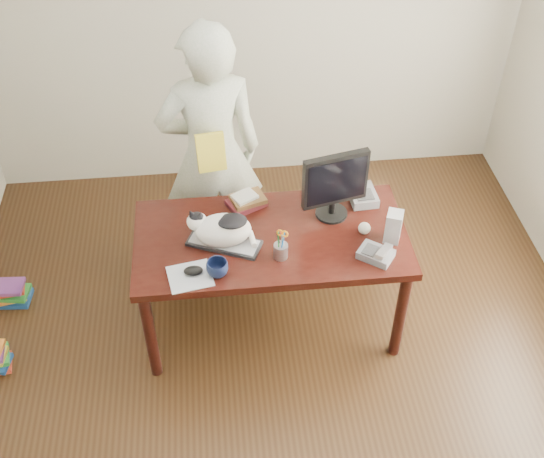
{
  "coord_description": "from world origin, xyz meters",
  "views": [
    {
      "loc": [
        -0.3,
        -2.3,
        3.46
      ],
      "look_at": [
        0.0,
        0.55,
        0.85
      ],
      "focal_mm": 45.0,
      "sensor_mm": 36.0,
      "label": 1
    }
  ],
  "objects_px": {
    "coffee_mug": "(217,268)",
    "person": "(211,155)",
    "pen_cup": "(281,249)",
    "book_pile_b": "(11,293)",
    "desk": "(270,245)",
    "speaker": "(393,226)",
    "monitor": "(335,183)",
    "baseball": "(364,228)",
    "cat": "(221,229)",
    "keyboard": "(224,243)",
    "phone": "(377,254)",
    "calculator": "(362,195)",
    "book_stack": "(247,201)"
  },
  "relations": [
    {
      "from": "keyboard",
      "to": "person",
      "type": "height_order",
      "value": "person"
    },
    {
      "from": "phone",
      "to": "person",
      "type": "relative_size",
      "value": 0.13
    },
    {
      "from": "monitor",
      "to": "book_pile_b",
      "type": "height_order",
      "value": "monitor"
    },
    {
      "from": "pen_cup",
      "to": "book_pile_b",
      "type": "height_order",
      "value": "pen_cup"
    },
    {
      "from": "speaker",
      "to": "coffee_mug",
      "type": "bearing_deg",
      "value": -147.5
    },
    {
      "from": "desk",
      "to": "speaker",
      "type": "relative_size",
      "value": 8.15
    },
    {
      "from": "pen_cup",
      "to": "coffee_mug",
      "type": "bearing_deg",
      "value": -164.2
    },
    {
      "from": "person",
      "to": "book_pile_b",
      "type": "bearing_deg",
      "value": 2.44
    },
    {
      "from": "desk",
      "to": "book_pile_b",
      "type": "bearing_deg",
      "value": 171.03
    },
    {
      "from": "baseball",
      "to": "coffee_mug",
      "type": "bearing_deg",
      "value": -164.0
    },
    {
      "from": "speaker",
      "to": "calculator",
      "type": "height_order",
      "value": "speaker"
    },
    {
      "from": "keyboard",
      "to": "speaker",
      "type": "bearing_deg",
      "value": 20.04
    },
    {
      "from": "desk",
      "to": "keyboard",
      "type": "height_order",
      "value": "keyboard"
    },
    {
      "from": "coffee_mug",
      "to": "baseball",
      "type": "xyz_separation_m",
      "value": [
        0.87,
        0.25,
        -0.01
      ]
    },
    {
      "from": "calculator",
      "to": "person",
      "type": "bearing_deg",
      "value": 155.5
    },
    {
      "from": "coffee_mug",
      "to": "person",
      "type": "distance_m",
      "value": 0.91
    },
    {
      "from": "cat",
      "to": "book_stack",
      "type": "height_order",
      "value": "cat"
    },
    {
      "from": "keyboard",
      "to": "baseball",
      "type": "relative_size",
      "value": 6.23
    },
    {
      "from": "phone",
      "to": "calculator",
      "type": "xyz_separation_m",
      "value": [
        0.02,
        0.51,
        0.0
      ]
    },
    {
      "from": "baseball",
      "to": "book_pile_b",
      "type": "height_order",
      "value": "baseball"
    },
    {
      "from": "desk",
      "to": "phone",
      "type": "distance_m",
      "value": 0.68
    },
    {
      "from": "book_pile_b",
      "to": "cat",
      "type": "bearing_deg",
      "value": -15.26
    },
    {
      "from": "speaker",
      "to": "book_stack",
      "type": "bearing_deg",
      "value": 176.82
    },
    {
      "from": "phone",
      "to": "book_pile_b",
      "type": "distance_m",
      "value": 2.47
    },
    {
      "from": "person",
      "to": "book_pile_b",
      "type": "xyz_separation_m",
      "value": [
        -1.4,
        -0.27,
        -0.83
      ]
    },
    {
      "from": "pen_cup",
      "to": "coffee_mug",
      "type": "height_order",
      "value": "pen_cup"
    },
    {
      "from": "monitor",
      "to": "baseball",
      "type": "bearing_deg",
      "value": -60.07
    },
    {
      "from": "desk",
      "to": "pen_cup",
      "type": "distance_m",
      "value": 0.33
    },
    {
      "from": "person",
      "to": "cat",
      "type": "bearing_deg",
      "value": 83.92
    },
    {
      "from": "desk",
      "to": "book_stack",
      "type": "bearing_deg",
      "value": 119.3
    },
    {
      "from": "phone",
      "to": "speaker",
      "type": "bearing_deg",
      "value": 85.19
    },
    {
      "from": "monitor",
      "to": "person",
      "type": "height_order",
      "value": "person"
    },
    {
      "from": "keyboard",
      "to": "baseball",
      "type": "distance_m",
      "value": 0.82
    },
    {
      "from": "calculator",
      "to": "book_pile_b",
      "type": "xyz_separation_m",
      "value": [
        -2.32,
        0.07,
        -0.71
      ]
    },
    {
      "from": "cat",
      "to": "keyboard",
      "type": "bearing_deg",
      "value": 8.36
    },
    {
      "from": "desk",
      "to": "coffee_mug",
      "type": "distance_m",
      "value": 0.52
    },
    {
      "from": "phone",
      "to": "book_stack",
      "type": "relative_size",
      "value": 0.87
    },
    {
      "from": "desk",
      "to": "monitor",
      "type": "height_order",
      "value": "monitor"
    },
    {
      "from": "baseball",
      "to": "keyboard",
      "type": "bearing_deg",
      "value": -179.04
    },
    {
      "from": "desk",
      "to": "keyboard",
      "type": "xyz_separation_m",
      "value": [
        -0.28,
        -0.12,
        0.16
      ]
    },
    {
      "from": "pen_cup",
      "to": "book_pile_b",
      "type": "distance_m",
      "value": 1.98
    },
    {
      "from": "monitor",
      "to": "coffee_mug",
      "type": "distance_m",
      "value": 0.85
    },
    {
      "from": "cat",
      "to": "book_pile_b",
      "type": "xyz_separation_m",
      "value": [
        -1.43,
        0.39,
        -0.8
      ]
    },
    {
      "from": "monitor",
      "to": "phone",
      "type": "bearing_deg",
      "value": -77.09
    },
    {
      "from": "book_stack",
      "to": "phone",
      "type": "bearing_deg",
      "value": -60.66
    },
    {
      "from": "baseball",
      "to": "book_pile_b",
      "type": "distance_m",
      "value": 2.41
    },
    {
      "from": "coffee_mug",
      "to": "keyboard",
      "type": "bearing_deg",
      "value": 78.4
    },
    {
      "from": "monitor",
      "to": "phone",
      "type": "distance_m",
      "value": 0.48
    },
    {
      "from": "monitor",
      "to": "baseball",
      "type": "xyz_separation_m",
      "value": [
        0.16,
        -0.17,
        -0.22
      ]
    },
    {
      "from": "speaker",
      "to": "baseball",
      "type": "xyz_separation_m",
      "value": [
        -0.15,
        0.07,
        -0.06
      ]
    }
  ]
}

